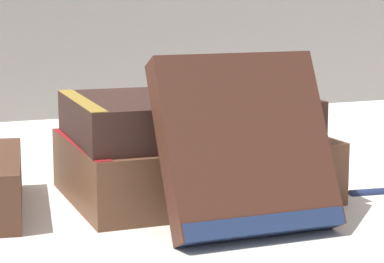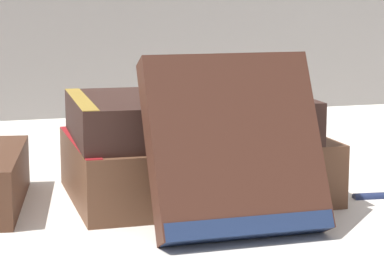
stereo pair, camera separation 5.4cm
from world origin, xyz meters
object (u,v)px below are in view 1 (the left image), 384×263
Objects in this scene: book_flat_bottom at (187,166)px; book_flat_top at (179,117)px; book_leaning_front at (246,152)px; pocket_watch at (230,95)px.

book_flat_top is at bearing -165.33° from book_flat_bottom.
book_flat_top reaches higher than book_flat_bottom.
book_leaning_front is (0.00, -0.11, 0.03)m from book_flat_bottom.
pocket_watch reaches higher than book_flat_bottom.
book_flat_bottom is 0.11m from book_leaning_front.
book_leaning_front reaches higher than book_flat_top.
pocket_watch is at bearing -40.59° from book_flat_top.
book_leaning_front reaches higher than pocket_watch.
pocket_watch is (0.03, -0.03, 0.02)m from book_flat_top.
book_flat_bottom is at bearing 127.19° from pocket_watch.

